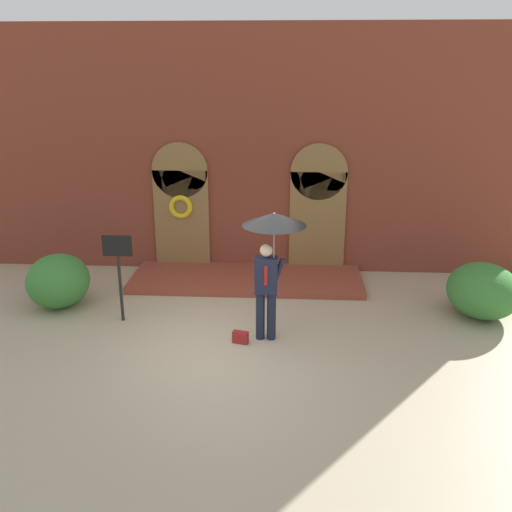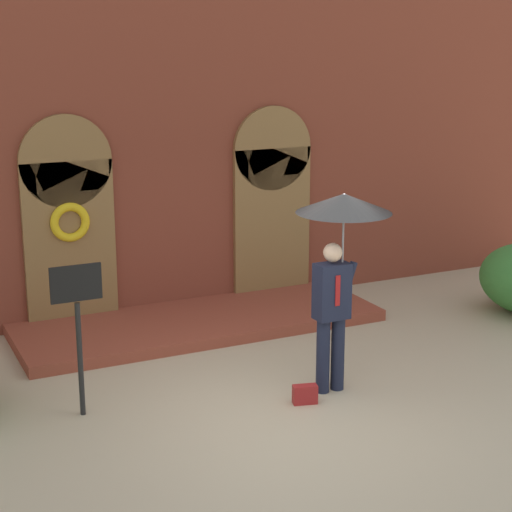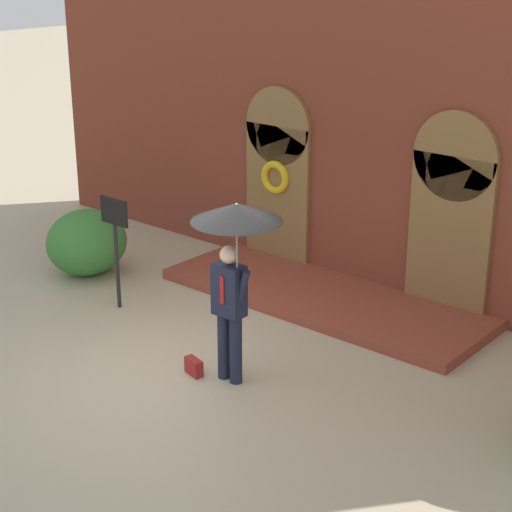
# 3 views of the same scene
# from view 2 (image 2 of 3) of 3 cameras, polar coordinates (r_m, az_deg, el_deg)

# --- Properties ---
(ground_plane) EXTENTS (80.00, 80.00, 0.00)m
(ground_plane) POSITION_cam_2_polar(r_m,az_deg,el_deg) (9.82, 2.98, -10.12)
(ground_plane) COLOR tan
(building_facade) EXTENTS (14.00, 2.30, 5.60)m
(building_facade) POSITION_cam_2_polar(r_m,az_deg,el_deg) (12.80, -5.88, 8.12)
(building_facade) COLOR brown
(building_facade) RESTS_ON ground
(person_with_umbrella) EXTENTS (1.10, 1.10, 2.36)m
(person_with_umbrella) POSITION_cam_2_polar(r_m,az_deg,el_deg) (9.76, 5.67, 1.56)
(person_with_umbrella) COLOR #191E33
(person_with_umbrella) RESTS_ON ground
(handbag) EXTENTS (0.30, 0.18, 0.22)m
(handbag) POSITION_cam_2_polar(r_m,az_deg,el_deg) (9.90, 3.29, -9.19)
(handbag) COLOR maroon
(handbag) RESTS_ON ground
(sign_post) EXTENTS (0.56, 0.06, 1.72)m
(sign_post) POSITION_cam_2_polar(r_m,az_deg,el_deg) (9.43, -11.80, -3.87)
(sign_post) COLOR black
(sign_post) RESTS_ON ground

